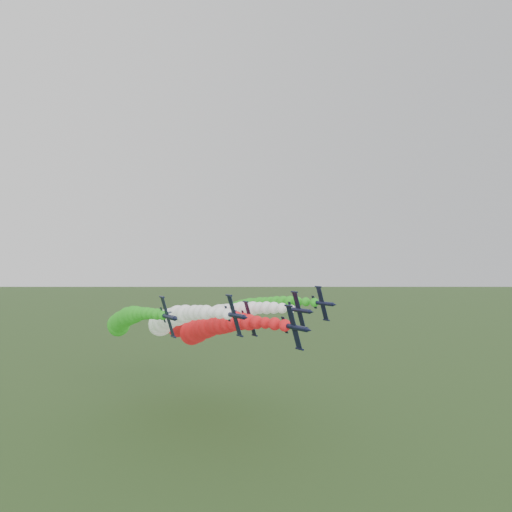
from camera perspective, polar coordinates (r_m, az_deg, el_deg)
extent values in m
plane|color=#395C29|center=(110.03, 3.69, -26.55)|extent=(3000.00, 3000.00, 0.00)
cylinder|color=black|center=(94.74, 4.37, -8.11)|extent=(1.23, 8.07, 1.23)
cone|color=black|center=(90.90, 6.09, -8.42)|extent=(1.12, 1.61, 1.12)
cone|color=black|center=(98.36, 2.91, -7.84)|extent=(1.12, 0.81, 1.12)
ellipsoid|color=black|center=(93.46, 5.18, -8.15)|extent=(0.73, 1.69, 0.86)
cube|color=black|center=(94.52, 4.37, -8.15)|extent=(2.61, 1.70, 8.26)
cylinder|color=black|center=(93.38, 3.73, -5.70)|extent=(0.49, 2.33, 0.49)
cylinder|color=black|center=(95.85, 5.00, -10.54)|extent=(0.49, 2.33, 0.49)
cube|color=black|center=(98.05, 3.71, -7.69)|extent=(2.01, 1.34, 0.72)
cube|color=black|center=(97.61, 3.29, -7.87)|extent=(1.08, 0.99, 3.28)
sphere|color=red|center=(97.32, 3.31, -7.92)|extent=(2.42, 2.42, 2.42)
sphere|color=red|center=(100.44, 2.15, -7.75)|extent=(2.60, 2.60, 2.60)
sphere|color=red|center=(103.63, 1.08, -7.66)|extent=(2.41, 2.41, 2.41)
sphere|color=red|center=(106.90, 0.10, -7.60)|extent=(2.88, 2.88, 2.88)
sphere|color=red|center=(110.22, -0.81, -7.58)|extent=(3.61, 3.61, 3.61)
sphere|color=red|center=(113.60, -1.63, -7.58)|extent=(3.51, 3.51, 3.51)
sphere|color=red|center=(117.04, -2.39, -7.61)|extent=(3.92, 3.92, 3.92)
sphere|color=red|center=(120.52, -3.08, -7.65)|extent=(4.56, 4.56, 4.56)
sphere|color=red|center=(124.04, -3.71, -7.71)|extent=(5.05, 5.05, 5.05)
sphere|color=red|center=(127.60, -4.29, -7.79)|extent=(5.23, 5.23, 5.23)
sphere|color=red|center=(131.21, -4.81, -7.88)|extent=(4.68, 4.68, 4.68)
sphere|color=red|center=(134.84, -5.29, -7.97)|extent=(5.77, 5.77, 5.77)
sphere|color=red|center=(138.52, -5.72, -8.08)|extent=(6.24, 6.24, 6.24)
sphere|color=red|center=(142.23, -6.12, -8.20)|extent=(6.11, 6.11, 6.11)
sphere|color=red|center=(145.96, -6.47, -8.32)|extent=(6.36, 6.36, 6.36)
sphere|color=red|center=(149.73, -6.79, -8.44)|extent=(7.41, 7.41, 7.41)
sphere|color=red|center=(153.53, -7.08, -8.57)|extent=(6.01, 6.01, 6.01)
sphere|color=red|center=(157.35, -7.33, -8.71)|extent=(7.48, 7.48, 7.48)
cylinder|color=black|center=(101.17, -2.46, -6.79)|extent=(1.23, 8.07, 1.23)
cone|color=black|center=(97.01, -1.15, -7.05)|extent=(1.12, 1.61, 1.12)
cone|color=black|center=(105.06, -3.59, -6.57)|extent=(1.12, 0.81, 1.12)
ellipsoid|color=black|center=(99.74, -1.81, -6.81)|extent=(0.73, 1.69, 0.86)
cube|color=black|center=(100.96, -2.48, -6.82)|extent=(2.61, 1.70, 8.26)
cylinder|color=black|center=(100.03, -3.12, -4.51)|extent=(0.49, 2.33, 0.49)
cylinder|color=black|center=(102.05, -1.85, -9.09)|extent=(0.49, 2.33, 0.49)
cube|color=black|center=(104.60, -2.86, -6.43)|extent=(2.01, 1.34, 0.72)
cube|color=black|center=(104.24, -3.28, -6.59)|extent=(1.08, 0.99, 3.28)
sphere|color=white|center=(103.94, -3.27, -6.63)|extent=(2.37, 2.37, 2.37)
sphere|color=white|center=(107.27, -4.16, -6.50)|extent=(2.57, 2.57, 2.57)
sphere|color=white|center=(110.65, -4.98, -6.43)|extent=(2.45, 2.45, 2.45)
sphere|color=white|center=(114.08, -5.72, -6.41)|extent=(3.30, 3.30, 3.30)
sphere|color=white|center=(117.56, -6.39, -6.41)|extent=(3.40, 3.40, 3.40)
sphere|color=white|center=(121.08, -7.01, -6.44)|extent=(3.69, 3.69, 3.69)
sphere|color=white|center=(124.63, -7.56, -6.49)|extent=(3.54, 3.54, 3.54)
sphere|color=white|center=(128.22, -8.07, -6.56)|extent=(4.61, 4.61, 4.61)
sphere|color=white|center=(131.84, -8.53, -6.64)|extent=(4.17, 4.17, 4.17)
sphere|color=white|center=(135.49, -8.94, -6.73)|extent=(5.47, 5.47, 5.47)
sphere|color=white|center=(139.17, -9.32, -6.84)|extent=(4.69, 4.69, 4.69)
sphere|color=white|center=(142.88, -9.65, -6.95)|extent=(5.48, 5.48, 5.48)
sphere|color=white|center=(146.62, -9.95, -7.08)|extent=(5.90, 5.90, 5.90)
sphere|color=white|center=(150.38, -10.22, -7.21)|extent=(5.66, 5.66, 5.66)
sphere|color=white|center=(154.16, -10.45, -7.34)|extent=(6.96, 6.96, 6.96)
sphere|color=white|center=(157.97, -10.66, -7.48)|extent=(6.25, 6.25, 6.25)
sphere|color=white|center=(161.80, -10.84, -7.63)|extent=(7.59, 7.59, 7.59)
sphere|color=white|center=(165.66, -11.00, -7.78)|extent=(6.77, 6.77, 6.77)
cylinder|color=black|center=(111.81, 4.93, -6.18)|extent=(1.23, 8.07, 1.23)
cone|color=black|center=(107.98, 6.39, -6.37)|extent=(1.12, 1.61, 1.12)
cone|color=black|center=(115.42, 3.67, -6.01)|extent=(1.12, 0.81, 1.12)
ellipsoid|color=black|center=(110.55, 5.61, -6.19)|extent=(0.73, 1.69, 0.86)
cube|color=black|center=(111.60, 4.93, -6.21)|extent=(2.61, 1.70, 8.26)
cylinder|color=black|center=(110.57, 4.39, -4.12)|extent=(0.49, 2.33, 0.49)
cylinder|color=black|center=(112.78, 5.46, -8.26)|extent=(0.49, 2.33, 0.49)
cube|color=black|center=(115.13, 4.35, -5.88)|extent=(2.01, 1.34, 0.72)
cube|color=black|center=(114.67, 4.00, -6.03)|extent=(1.08, 0.99, 3.28)
sphere|color=white|center=(114.38, 4.02, -6.06)|extent=(1.98, 1.98, 1.98)
sphere|color=white|center=(117.48, 3.01, -5.97)|extent=(2.48, 2.48, 2.48)
sphere|color=white|center=(120.65, 2.07, -5.94)|extent=(2.87, 2.87, 2.87)
sphere|color=white|center=(123.88, 1.20, -5.94)|extent=(3.16, 3.16, 3.16)
sphere|color=white|center=(127.18, 0.39, -5.96)|extent=(3.08, 3.08, 3.08)
sphere|color=white|center=(130.52, -0.35, -6.01)|extent=(3.66, 3.66, 3.66)
sphere|color=white|center=(133.91, -1.04, -6.07)|extent=(3.95, 3.95, 3.95)
sphere|color=white|center=(137.35, -1.68, -6.15)|extent=(4.42, 4.42, 4.42)
sphere|color=white|center=(140.84, -2.27, -6.25)|extent=(4.22, 4.22, 4.22)
sphere|color=white|center=(144.37, -2.81, -6.35)|extent=(4.44, 4.44, 4.44)
sphere|color=white|center=(147.93, -3.31, -6.46)|extent=(5.17, 5.17, 5.17)
sphere|color=white|center=(151.53, -3.77, -6.59)|extent=(5.64, 5.64, 5.64)
sphere|color=white|center=(155.17, -4.19, -6.72)|extent=(6.42, 6.42, 6.42)
sphere|color=white|center=(158.84, -4.58, -6.85)|extent=(5.99, 5.99, 5.99)
sphere|color=white|center=(162.55, -4.93, -6.99)|extent=(5.74, 5.74, 5.74)
sphere|color=white|center=(166.28, -5.25, -7.14)|extent=(6.26, 6.26, 6.26)
sphere|color=white|center=(170.05, -5.55, -7.28)|extent=(7.52, 7.52, 7.52)
sphere|color=white|center=(173.85, -5.81, -7.44)|extent=(7.56, 7.56, 7.56)
cylinder|color=black|center=(104.26, -10.03, -6.84)|extent=(1.23, 8.07, 1.23)
cone|color=black|center=(99.84, -9.08, -7.11)|extent=(1.12, 1.61, 1.12)
cone|color=black|center=(108.37, -10.83, -6.61)|extent=(1.12, 0.81, 1.12)
ellipsoid|color=black|center=(102.70, -9.50, -6.87)|extent=(0.73, 1.69, 0.86)
cube|color=black|center=(104.05, -10.06, -6.87)|extent=(2.61, 1.70, 8.26)
cylinder|color=black|center=(103.27, -10.71, -4.62)|extent=(0.49, 2.33, 0.49)
cylinder|color=black|center=(105.00, -9.42, -9.08)|extent=(0.49, 2.33, 0.49)
cube|color=black|center=(107.75, -10.16, -6.48)|extent=(2.01, 1.34, 0.72)
cube|color=black|center=(107.49, -10.59, -6.63)|extent=(1.08, 0.99, 3.28)
sphere|color=green|center=(107.20, -10.61, -6.67)|extent=(2.04, 2.04, 2.04)
sphere|color=green|center=(110.70, -11.24, -6.54)|extent=(2.50, 2.50, 2.50)
sphere|color=green|center=(114.24, -11.82, -6.46)|extent=(2.53, 2.53, 2.53)
sphere|color=green|center=(117.82, -12.33, -6.43)|extent=(2.82, 2.82, 2.82)
sphere|color=green|center=(121.43, -12.79, -6.42)|extent=(3.01, 3.01, 3.01)
sphere|color=green|center=(125.06, -13.20, -6.44)|extent=(3.42, 3.42, 3.42)
sphere|color=green|center=(128.72, -13.57, -6.49)|extent=(4.13, 4.13, 4.13)
sphere|color=green|center=(132.40, -13.90, -6.55)|extent=(4.63, 4.63, 4.63)
sphere|color=green|center=(136.11, -14.18, -6.62)|extent=(4.64, 4.64, 4.64)
sphere|color=green|center=(139.84, -14.44, -6.71)|extent=(5.12, 5.12, 5.12)
sphere|color=green|center=(143.58, -14.66, -6.81)|extent=(4.77, 4.77, 4.77)
sphere|color=green|center=(147.35, -14.85, -6.92)|extent=(5.06, 5.06, 5.06)
sphere|color=green|center=(151.14, -15.01, -7.04)|extent=(5.41, 5.41, 5.41)
sphere|color=green|center=(154.94, -15.15, -7.16)|extent=(5.88, 5.88, 5.88)
sphere|color=green|center=(158.77, -15.26, -7.29)|extent=(6.09, 6.09, 6.09)
sphere|color=green|center=(162.61, -15.35, -7.43)|extent=(5.82, 5.82, 5.82)
sphere|color=green|center=(166.47, -15.42, -7.57)|extent=(7.16, 7.16, 7.16)
sphere|color=green|center=(170.35, -15.47, -7.72)|extent=(6.74, 6.74, 6.74)
cylinder|color=black|center=(123.65, 7.58, -5.37)|extent=(1.23, 8.07, 1.23)
cone|color=black|center=(119.94, 8.97, -5.51)|extent=(1.12, 1.61, 1.12)
cone|color=black|center=(127.15, 6.36, -5.25)|extent=(1.12, 0.81, 1.12)
ellipsoid|color=black|center=(122.45, 8.22, -5.37)|extent=(0.73, 1.69, 0.86)
cube|color=black|center=(123.44, 7.58, -5.40)|extent=(2.61, 1.70, 8.26)
cylinder|color=black|center=(122.41, 7.11, -3.51)|extent=(0.49, 2.33, 0.49)
cylinder|color=black|center=(124.60, 8.04, -7.26)|extent=(0.49, 2.33, 0.49)
cube|color=black|center=(126.93, 6.99, -5.12)|extent=(2.01, 1.34, 0.72)
cube|color=black|center=(126.43, 6.67, -5.25)|extent=(1.08, 0.99, 3.28)
sphere|color=green|center=(126.14, 6.70, -5.28)|extent=(2.26, 2.26, 2.26)
sphere|color=green|center=(129.15, 5.72, -5.23)|extent=(2.31, 2.31, 2.31)
sphere|color=green|center=(132.22, 4.80, -5.22)|extent=(2.54, 2.54, 2.54)
sphere|color=green|center=(135.36, 3.94, -5.23)|extent=(3.22, 3.22, 3.22)
sphere|color=green|center=(138.56, 3.14, -5.28)|extent=(3.46, 3.46, 3.46)
sphere|color=green|center=(141.82, 2.39, -5.34)|extent=(3.69, 3.69, 3.69)
sphere|color=green|center=(145.14, 1.69, -5.42)|extent=(3.77, 3.77, 3.77)
sphere|color=green|center=(148.50, 1.04, -5.51)|extent=(4.12, 4.12, 4.12)
sphere|color=green|center=(151.91, 0.43, -5.61)|extent=(4.73, 4.73, 4.73)
sphere|color=green|center=(155.37, -0.13, -5.73)|extent=(4.89, 4.89, 4.89)
sphere|color=green|center=(158.87, -0.66, -5.85)|extent=(5.76, 5.76, 5.76)
sphere|color=green|center=(162.41, -1.14, -5.98)|extent=(5.99, 5.99, 5.99)
sphere|color=green|center=(165.99, -1.59, -6.12)|extent=(6.40, 6.40, 6.40)
sphere|color=green|center=(169.60, -2.01, -6.26)|extent=(6.58, 6.58, 6.58)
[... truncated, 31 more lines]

